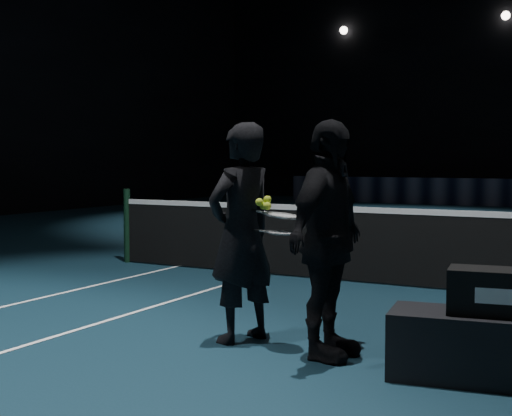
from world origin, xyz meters
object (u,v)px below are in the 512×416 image
at_px(racket_lower, 285,233).
at_px(tennis_balls, 266,204).
at_px(player_a, 241,233).
at_px(player_bench, 507,350).
at_px(player_b, 327,240).
at_px(racket_upper, 283,216).
at_px(racket_bag, 508,293).

bearing_deg(racket_lower, tennis_balls, 178.53).
height_order(racket_lower, tennis_balls, tennis_balls).
distance_m(player_a, racket_lower, 0.45).
relative_size(player_bench, racket_lower, 2.33).
distance_m(player_a, player_b, 0.85).
bearing_deg(racket_lower, player_b, 0.00).
relative_size(racket_upper, tennis_balls, 5.67).
height_order(player_a, tennis_balls, player_a).
bearing_deg(player_bench, racket_bag, 0.00).
distance_m(player_bench, racket_upper, 1.98).
height_order(player_bench, racket_bag, racket_bag).
height_order(player_bench, player_a, player_a).
bearing_deg(player_a, player_bench, 105.03).
xyz_separation_m(racket_bag, racket_lower, (-1.74, 0.06, 0.32)).
bearing_deg(player_b, tennis_balls, 83.42).
xyz_separation_m(player_bench, racket_lower, (-1.74, 0.06, 0.72)).
bearing_deg(racket_lower, player_bench, 6.64).
xyz_separation_m(racket_upper, tennis_balls, (-0.15, -0.01, 0.09)).
xyz_separation_m(player_bench, racket_upper, (-1.78, 0.11, 0.85)).
relative_size(player_bench, player_a, 0.86).
bearing_deg(player_b, racket_upper, 78.82).
bearing_deg(racket_lower, player_a, 180.00).
relative_size(player_a, tennis_balls, 15.46).
relative_size(racket_bag, tennis_balls, 6.61).
bearing_deg(racket_bag, player_b, 171.62).
relative_size(racket_bag, racket_upper, 1.17).
bearing_deg(player_a, tennis_balls, 100.88).
height_order(player_a, player_b, same).
xyz_separation_m(racket_bag, player_b, (-1.34, 0.00, 0.29)).
xyz_separation_m(player_b, tennis_balls, (-0.59, 0.09, 0.25)).
distance_m(racket_lower, racket_upper, 0.15).
distance_m(racket_bag, player_b, 1.37).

